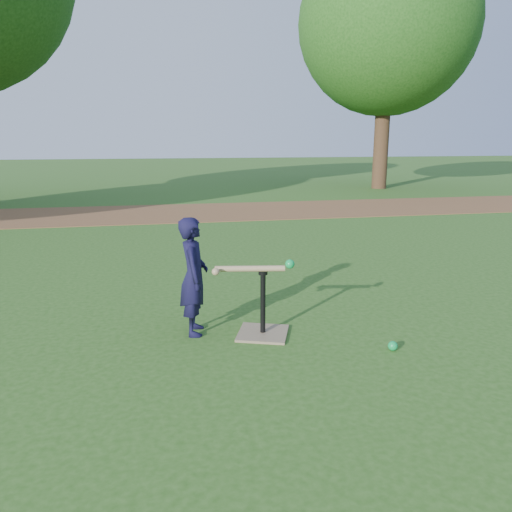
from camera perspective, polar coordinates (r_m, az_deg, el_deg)
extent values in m
plane|color=#285116|center=(4.69, 4.19, -8.07)|extent=(80.00, 80.00, 0.00)
cube|color=brown|center=(11.88, -5.73, 5.04)|extent=(24.00, 3.00, 0.01)
imported|color=black|center=(4.41, -7.13, -2.32)|extent=(0.29, 0.41, 1.05)
sphere|color=#0D9644|center=(4.32, 15.36, -9.88)|extent=(0.08, 0.08, 0.08)
cube|color=#856F54|center=(4.50, 0.78, -8.81)|extent=(0.55, 0.55, 0.02)
cylinder|color=black|center=(4.40, 0.80, -5.33)|extent=(0.05, 0.05, 0.55)
cylinder|color=black|center=(4.32, 0.81, -1.74)|extent=(0.08, 0.08, 0.06)
cylinder|color=tan|center=(4.27, -0.71, -1.46)|extent=(0.60, 0.15, 0.05)
sphere|color=tan|center=(4.18, -4.64, -1.80)|extent=(0.06, 0.06, 0.06)
sphere|color=#0D9644|center=(4.25, 3.89, -0.92)|extent=(0.08, 0.08, 0.08)
cylinder|color=#382316|center=(17.94, 14.14, 12.96)|extent=(0.50, 0.50, 3.42)
sphere|color=#285B19|center=(18.29, 14.84, 24.28)|extent=(5.80, 5.80, 5.80)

